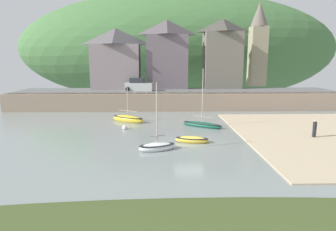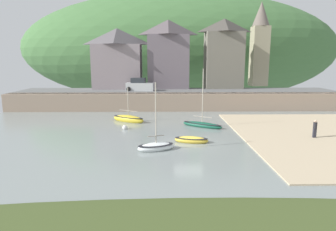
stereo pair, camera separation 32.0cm
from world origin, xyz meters
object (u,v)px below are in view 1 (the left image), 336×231
at_px(waterfront_building_left, 116,58).
at_px(sailboat_blue_trim, 157,147).
at_px(waterfront_building_centre, 167,54).
at_px(dinghy_open_wooden, 128,119).
at_px(parked_car_near_slipway, 139,85).
at_px(church_with_spire, 258,43).
at_px(person_on_slipway, 315,128).
at_px(mooring_buoy, 125,128).
at_px(waterfront_building_right, 222,53).
at_px(sailboat_nearest_shore, 202,124).
at_px(motorboat_with_cabin, 192,140).

bearing_deg(waterfront_building_left, sailboat_blue_trim, -75.87).
distance_m(waterfront_building_centre, dinghy_open_wooden, 18.39).
bearing_deg(parked_car_near_slipway, church_with_spire, 27.51).
distance_m(waterfront_building_left, person_on_slipway, 32.48).
height_order(church_with_spire, person_on_slipway, church_with_spire).
bearing_deg(person_on_slipway, parked_car_near_slipway, 131.67).
relative_size(waterfront_building_centre, parked_car_near_slipway, 2.58).
bearing_deg(dinghy_open_wooden, mooring_buoy, -57.59).
relative_size(waterfront_building_right, mooring_buoy, 20.72).
xyz_separation_m(dinghy_open_wooden, sailboat_blue_trim, (3.44, -11.12, -0.04)).
xyz_separation_m(waterfront_building_left, mooring_buoy, (3.45, -19.84, -7.12)).
distance_m(church_with_spire, dinghy_open_wooden, 30.57).
xyz_separation_m(sailboat_nearest_shore, mooring_buoy, (-8.10, -0.96, -0.09)).
relative_size(church_with_spire, parked_car_near_slipway, 3.42).
xyz_separation_m(sailboat_blue_trim, parked_car_near_slipway, (-2.96, 22.61, 2.94)).
height_order(waterfront_building_centre, sailboat_blue_trim, waterfront_building_centre).
distance_m(waterfront_building_centre, church_with_spire, 16.79).
distance_m(waterfront_building_right, sailboat_blue_trim, 30.10).
relative_size(waterfront_building_left, waterfront_building_centre, 0.88).
distance_m(waterfront_building_left, motorboat_with_cabin, 27.73).
bearing_deg(parked_car_near_slipway, person_on_slipway, -43.26).
distance_m(waterfront_building_right, person_on_slipway, 25.18).
relative_size(waterfront_building_right, person_on_slipway, 6.86).
xyz_separation_m(waterfront_building_left, parked_car_near_slipway, (3.87, -4.50, -4.08)).
bearing_deg(church_with_spire, person_on_slipway, -96.82).
bearing_deg(dinghy_open_wooden, sailboat_blue_trim, -41.46).
distance_m(motorboat_with_cabin, sailboat_blue_trim, 3.72).
height_order(dinghy_open_wooden, parked_car_near_slipway, parked_car_near_slipway).
distance_m(dinghy_open_wooden, parked_car_near_slipway, 11.86).
bearing_deg(sailboat_blue_trim, church_with_spire, 40.85).
xyz_separation_m(waterfront_building_left, church_with_spire, (24.44, 4.00, 2.58)).
relative_size(waterfront_building_centre, mooring_buoy, 20.38).
height_order(waterfront_building_left, motorboat_with_cabin, waterfront_building_left).
xyz_separation_m(sailboat_nearest_shore, sailboat_blue_trim, (-4.73, -8.23, 0.02)).
height_order(waterfront_building_centre, church_with_spire, church_with_spire).
xyz_separation_m(waterfront_building_centre, parked_car_near_slipway, (-4.38, -4.50, -4.76)).
bearing_deg(dinghy_open_wooden, waterfront_building_centre, 104.41).
relative_size(church_with_spire, motorboat_with_cabin, 4.67).
distance_m(waterfront_building_right, motorboat_with_cabin, 27.20).
xyz_separation_m(waterfront_building_left, motorboat_with_cabin, (9.84, -24.94, -7.07)).
bearing_deg(church_with_spire, mooring_buoy, -131.36).
relative_size(motorboat_with_cabin, person_on_slipway, 1.92).
height_order(sailboat_blue_trim, mooring_buoy, sailboat_blue_trim).
bearing_deg(sailboat_nearest_shore, parked_car_near_slipway, 152.15).
bearing_deg(parked_car_near_slipway, sailboat_nearest_shore, -56.81).
bearing_deg(parked_car_near_slipway, waterfront_building_right, 23.55).
distance_m(waterfront_building_right, dinghy_open_wooden, 22.59).
distance_m(church_with_spire, motorboat_with_cabin, 33.82).
bearing_deg(sailboat_nearest_shore, waterfront_building_centre, 133.95).
bearing_deg(waterfront_building_centre, motorboat_with_cabin, -86.34).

